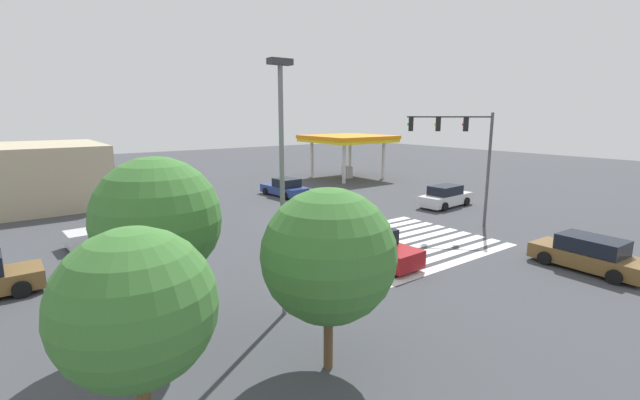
{
  "coord_description": "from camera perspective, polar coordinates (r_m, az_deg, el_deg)",
  "views": [
    {
      "loc": [
        -16.66,
        -22.36,
        6.99
      ],
      "look_at": [
        0.0,
        0.0,
        1.39
      ],
      "focal_mm": 24.0,
      "sensor_mm": 36.0,
      "label": 1
    }
  ],
  "objects": [
    {
      "name": "ground_plane",
      "position": [
        28.75,
        0.0,
        -2.72
      ],
      "size": [
        122.94,
        122.94,
        0.0
      ],
      "primitive_type": "plane",
      "color": "#3D3F44"
    },
    {
      "name": "crosswalk_markings",
      "position": [
        23.86,
        9.82,
        -5.85
      ],
      "size": [
        10.66,
        8.2,
        0.01
      ],
      "rotation": [
        0.0,
        0.0,
        1.57
      ],
      "color": "silver",
      "rests_on": "ground_plane"
    },
    {
      "name": "traffic_signal_mast",
      "position": [
        28.08,
        18.43,
        7.08
      ],
      "size": [
        3.73,
        3.73,
        7.1
      ],
      "rotation": [
        0.0,
        0.0,
        2.36
      ],
      "color": "#47474C",
      "rests_on": "ground_plane"
    },
    {
      "name": "car_0",
      "position": [
        37.37,
        -4.73,
        1.62
      ],
      "size": [
        2.41,
        4.85,
        1.56
      ],
      "rotation": [
        0.0,
        0.0,
        1.65
      ],
      "color": "navy",
      "rests_on": "ground_plane"
    },
    {
      "name": "car_1",
      "position": [
        23.13,
        32.24,
        -6.14
      ],
      "size": [
        2.23,
        4.79,
        1.56
      ],
      "rotation": [
        0.0,
        0.0,
        1.54
      ],
      "color": "brown",
      "rests_on": "ground_plane"
    },
    {
      "name": "car_2",
      "position": [
        34.28,
        16.39,
        0.43
      ],
      "size": [
        4.89,
        2.3,
        1.64
      ],
      "rotation": [
        0.0,
        0.0,
        0.07
      ],
      "color": "silver",
      "rests_on": "ground_plane"
    },
    {
      "name": "car_4",
      "position": [
        20.77,
        7.14,
        -6.18
      ],
      "size": [
        2.21,
        4.74,
        1.65
      ],
      "rotation": [
        0.0,
        0.0,
        -1.53
      ],
      "color": "maroon",
      "rests_on": "ground_plane"
    },
    {
      "name": "car_5",
      "position": [
        26.19,
        -25.48,
        -3.7
      ],
      "size": [
        4.88,
        2.28,
        1.48
      ],
      "rotation": [
        0.0,
        0.0,
        3.21
      ],
      "color": "silver",
      "rests_on": "ground_plane"
    },
    {
      "name": "gas_station_canopy",
      "position": [
        47.58,
        3.69,
        7.97
      ],
      "size": [
        8.21,
        8.21,
        4.73
      ],
      "color": "yellow",
      "rests_on": "ground_plane"
    },
    {
      "name": "corner_building",
      "position": [
        39.81,
        -34.68,
        2.67
      ],
      "size": [
        10.71,
        10.71,
        4.74
      ],
      "color": "tan",
      "rests_on": "ground_plane"
    },
    {
      "name": "pedestrian",
      "position": [
        31.29,
        -19.21,
        -0.45
      ],
      "size": [
        0.41,
        0.41,
        1.68
      ],
      "rotation": [
        0.0,
        0.0,
        -0.74
      ],
      "color": "#232842",
      "rests_on": "ground_plane"
    },
    {
      "name": "street_light_pole_a",
      "position": [
        14.33,
        -5.1,
        4.05
      ],
      "size": [
        0.8,
        0.36,
        8.73
      ],
      "color": "slate",
      "rests_on": "ground_plane"
    },
    {
      "name": "tree_corner_a",
      "position": [
        11.48,
        1.15,
        -7.41
      ],
      "size": [
        3.65,
        3.65,
        5.13
      ],
      "color": "brown",
      "rests_on": "ground_plane"
    },
    {
      "name": "tree_corner_b",
      "position": [
        13.58,
        -20.87,
        -2.47
      ],
      "size": [
        3.77,
        3.77,
        5.81
      ],
      "color": "brown",
      "rests_on": "ground_plane"
    },
    {
      "name": "tree_corner_c",
      "position": [
        8.6,
        -23.35,
        -13.08
      ],
      "size": [
        2.94,
        2.94,
        5.05
      ],
      "color": "brown",
      "rests_on": "ground_plane"
    }
  ]
}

